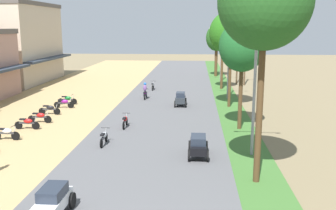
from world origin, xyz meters
name	(u,v)px	position (x,y,z in m)	size (l,w,h in m)	color
shophouse_far	(20,43)	(-19.98, 38.09, 5.05)	(7.84, 13.38, 10.10)	#C6B299
parked_motorbike_second	(6,133)	(-9.33, 12.63, 0.55)	(1.80, 0.54, 0.94)	black
parked_motorbike_third	(27,122)	(-9.11, 15.22, 0.55)	(1.80, 0.54, 0.94)	black
parked_motorbike_fourth	(40,117)	(-8.95, 17.03, 0.55)	(1.80, 0.54, 0.94)	black
parked_motorbike_fifth	(50,109)	(-9.25, 19.74, 0.55)	(1.80, 0.54, 0.94)	black
parked_motorbike_sixth	(64,103)	(-8.95, 22.33, 0.55)	(1.80, 0.54, 0.94)	black
parked_motorbike_seventh	(68,99)	(-9.18, 23.94, 0.55)	(1.80, 0.54, 0.94)	black
median_tree_nearest	(265,2)	(5.47, 7.13, 8.16)	(4.02, 4.02, 10.23)	#4C351E
median_tree_second	(242,46)	(5.72, 16.50, 5.81)	(3.18, 3.18, 7.54)	#4C351E
median_tree_third	(231,33)	(5.61, 24.03, 6.57)	(3.82, 3.82, 8.44)	#4C351E
median_tree_fourth	(223,37)	(5.57, 34.09, 6.01)	(2.81, 2.81, 7.71)	#4C351E
median_tree_fifth	(217,38)	(5.49, 45.50, 5.48)	(3.02, 3.02, 7.37)	#4C351E
streetlamp_near	(255,81)	(5.80, 10.95, 4.26)	(3.16, 0.20, 7.24)	gray
streetlamp_mid	(229,55)	(5.80, 28.11, 4.35)	(3.16, 0.20, 7.40)	gray
streetlamp_far	(221,50)	(5.80, 39.60, 4.17)	(3.16, 0.20, 7.05)	gray
utility_pole_near	(245,51)	(8.57, 37.30, 4.24)	(1.80, 0.20, 8.10)	brown
utility_pole_far	(238,43)	(7.79, 38.76, 5.08)	(1.80, 0.20, 9.76)	brown
car_sedan_white	(52,201)	(-2.69, 3.07, 0.74)	(1.10, 2.26, 1.19)	silver
car_sedan_black	(198,145)	(2.79, 10.36, 0.74)	(1.10, 2.26, 1.19)	black
car_hatchback_charcoal	(181,99)	(1.26, 23.98, 0.75)	(1.04, 2.00, 1.23)	#282D33
motorbike_ahead_second	(104,137)	(-2.92, 12.10, 0.57)	(0.54, 1.80, 0.94)	black
motorbike_ahead_third	(125,120)	(-2.37, 16.23, 0.57)	(0.54, 1.80, 0.94)	black
motorbike_ahead_fourth	(145,91)	(-2.37, 27.06, 0.86)	(0.54, 1.80, 1.66)	black
motorbike_ahead_fifth	(153,85)	(-2.23, 32.68, 0.57)	(0.54, 1.80, 0.94)	black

